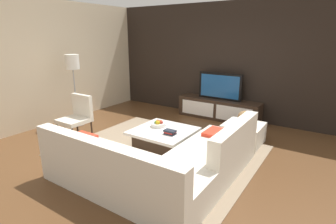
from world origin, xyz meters
TOP-DOWN VIEW (x-y plane):
  - ground_plane at (0.00, 0.00)m, footprint 14.00×14.00m
  - feature_wall_back at (0.00, 2.70)m, footprint 6.40×0.12m
  - side_wall_left at (-3.20, 0.20)m, footprint 0.12×5.20m
  - area_rug at (-0.10, 0.00)m, footprint 3.35×2.66m
  - media_console at (0.00, 2.40)m, footprint 2.05×0.48m
  - television at (0.00, 2.40)m, footprint 1.09×0.06m
  - sectional_couch at (0.52, -0.85)m, footprint 2.39×2.41m
  - coffee_table at (-0.10, 0.10)m, footprint 1.04×1.00m
  - accent_chair_near at (-1.90, -0.35)m, footprint 0.54×0.54m
  - floor_lamp at (-2.56, 0.14)m, footprint 0.30×0.30m
  - ottoman at (1.03, 1.18)m, footprint 0.70×0.70m
  - fruit_bowl at (-0.28, 0.20)m, footprint 0.28×0.28m
  - decorative_ball at (1.03, 1.18)m, footprint 0.26×0.26m
  - book_stack at (0.13, -0.02)m, footprint 0.20×0.16m

SIDE VIEW (x-z plane):
  - ground_plane at x=0.00m, z-range 0.00..0.00m
  - area_rug at x=-0.10m, z-range 0.00..0.01m
  - ottoman at x=1.03m, z-range 0.00..0.40m
  - coffee_table at x=-0.10m, z-range 0.01..0.39m
  - media_console at x=0.00m, z-range 0.00..0.50m
  - sectional_couch at x=0.52m, z-range -0.12..0.69m
  - book_stack at x=0.13m, z-range 0.38..0.46m
  - fruit_bowl at x=-0.28m, z-range 0.36..0.50m
  - accent_chair_near at x=-1.90m, z-range 0.05..0.92m
  - decorative_ball at x=1.03m, z-range 0.40..0.66m
  - television at x=0.00m, z-range 0.50..1.15m
  - floor_lamp at x=-2.56m, z-range 0.54..2.16m
  - feature_wall_back at x=0.00m, z-range 0.00..2.80m
  - side_wall_left at x=-3.20m, z-range 0.00..2.80m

